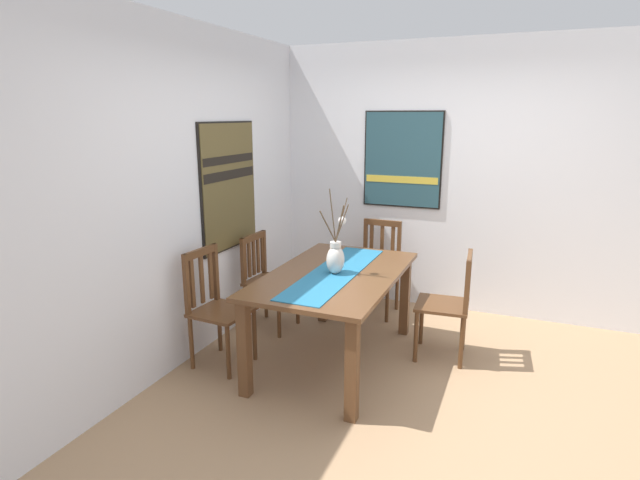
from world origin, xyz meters
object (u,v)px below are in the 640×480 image
chair_1 (266,278)px  dining_table (335,286)px  painting_on_back_wall (228,186)px  centerpiece_vase (336,256)px  painting_on_side_wall (403,160)px  chair_3 (378,266)px  chair_2 (449,303)px  chair_0 (216,306)px

chair_1 → dining_table: bearing=-115.8°
painting_on_back_wall → centerpiece_vase: bearing=-104.1°
painting_on_side_wall → chair_3: bearing=161.1°
chair_2 → centerpiece_vase: bearing=118.7°
dining_table → chair_1: 0.97m
centerpiece_vase → chair_2: size_ratio=0.75×
dining_table → chair_2: 0.96m
chair_1 → painting_on_back_wall: painting_on_back_wall is taller
chair_1 → painting_on_side_wall: painting_on_side_wall is taller
chair_2 → chair_3: size_ratio=0.96×
centerpiece_vase → chair_0: (-0.37, 0.88, -0.42)m
chair_0 → painting_on_back_wall: size_ratio=0.84×
dining_table → chair_3: size_ratio=1.76×
dining_table → centerpiece_vase: (-0.03, -0.01, 0.25)m
centerpiece_vase → chair_0: 1.04m
painting_on_side_wall → chair_2: bearing=-148.1°
chair_1 → chair_2: (0.01, -1.70, -0.00)m
chair_0 → dining_table: bearing=-65.4°
dining_table → chair_2: size_ratio=1.83×
chair_1 → chair_3: chair_3 is taller
centerpiece_vase → chair_0: centerpiece_vase is taller
chair_2 → chair_1: bearing=90.5°
chair_3 → dining_table: bearing=179.4°
chair_3 → painting_on_side_wall: bearing=-18.9°
chair_0 → painting_on_side_wall: (1.95, -1.01, 1.05)m
chair_1 → painting_on_side_wall: (1.14, -1.00, 1.05)m
chair_0 → chair_2: chair_0 is taller
chair_0 → chair_2: bearing=-64.3°
chair_3 → painting_on_side_wall: (0.37, -0.13, 1.05)m
centerpiece_vase → painting_on_side_wall: size_ratio=0.70×
dining_table → chair_0: bearing=114.6°
chair_1 → painting_on_back_wall: 0.93m
centerpiece_vase → painting_on_side_wall: painting_on_side_wall is taller
centerpiece_vase → painting_on_side_wall: bearing=-4.6°
chair_3 → painting_on_side_wall: 1.12m
chair_1 → painting_on_side_wall: bearing=-41.1°
centerpiece_vase → chair_2: (0.45, -0.83, -0.42)m
chair_1 → chair_0: bearing=179.2°
centerpiece_vase → chair_2: bearing=-61.3°
chair_1 → painting_on_back_wall: size_ratio=0.79×
chair_2 → painting_on_back_wall: 2.17m
dining_table → painting_on_back_wall: painting_on_back_wall is taller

